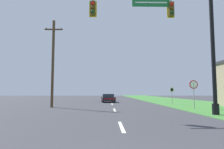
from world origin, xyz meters
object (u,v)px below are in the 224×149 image
signal_mast (180,34)px  car_ahead (108,98)px  stop_sign (194,88)px  utility_pole_near (53,62)px  route_sign_post (172,92)px

signal_mast → car_ahead: (-4.71, 16.85, -4.75)m
stop_sign → utility_pole_near: utility_pole_near is taller
car_ahead → route_sign_post: (7.54, -6.21, 0.92)m
stop_sign → route_sign_post: bearing=90.7°
stop_sign → utility_pole_near: (-13.13, 2.04, 2.63)m
stop_sign → route_sign_post: 5.83m
car_ahead → route_sign_post: size_ratio=2.15×
signal_mast → route_sign_post: signal_mast is taller
route_sign_post → signal_mast: bearing=-104.9°
car_ahead → stop_sign: stop_sign is taller
signal_mast → car_ahead: size_ratio=2.15×
car_ahead → utility_pole_near: 12.06m
stop_sign → car_ahead: bearing=122.3°
signal_mast → stop_sign: (2.90, 4.82, -3.49)m
route_sign_post → utility_pole_near: 13.92m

